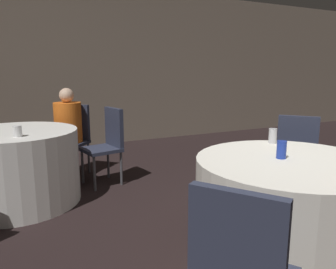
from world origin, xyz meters
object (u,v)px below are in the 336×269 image
object	(u,v)px
table_far	(18,167)
soda_can_silver	(273,136)
table_near	(287,212)
chair_far_northeast	(73,133)
soda_can_blue	(281,150)
chair_far_east	(108,139)
chair_near_northeast	(296,155)
person_orange_shirt	(65,133)
chair_near_southwest	(241,269)

from	to	relation	value
table_far	soda_can_silver	size ratio (longest dim) A/B	9.91
soda_can_silver	table_near	bearing A→B (deg)	-120.38
table_near	table_far	world-z (taller)	same
chair_far_northeast	soda_can_blue	world-z (taller)	chair_far_northeast
table_near	chair_far_east	bearing A→B (deg)	106.23
chair_near_northeast	person_orange_shirt	world-z (taller)	person_orange_shirt
soda_can_blue	chair_near_northeast	bearing A→B (deg)	36.70
table_near	person_orange_shirt	distance (m)	2.84
table_far	chair_near_northeast	bearing A→B (deg)	-28.52
chair_far_east	table_near	bearing A→B (deg)	-174.62
chair_near_southwest	soda_can_blue	xyz separation A→B (m)	(0.84, 0.64, 0.28)
table_near	soda_can_silver	size ratio (longest dim) A/B	10.40
chair_far_east	person_orange_shirt	world-z (taller)	person_orange_shirt
table_far	chair_near_southwest	world-z (taller)	chair_near_southwest
table_near	person_orange_shirt	size ratio (longest dim) A/B	1.12
chair_near_northeast	chair_far_east	distance (m)	2.09
table_far	person_orange_shirt	xyz separation A→B (m)	(0.58, 0.63, 0.20)
table_near	chair_far_northeast	world-z (taller)	chair_far_northeast
table_far	chair_far_northeast	world-z (taller)	chair_far_northeast
person_orange_shirt	soda_can_silver	bearing A→B (deg)	164.05
chair_near_northeast	soda_can_blue	distance (m)	1.07
chair_near_northeast	person_orange_shirt	bearing A→B (deg)	3.33
chair_near_northeast	chair_far_northeast	world-z (taller)	same
soda_can_silver	chair_near_southwest	bearing A→B (deg)	-137.64
chair_far_east	soda_can_blue	world-z (taller)	chair_far_east
chair_near_southwest	chair_far_east	size ratio (longest dim) A/B	1.00
table_near	person_orange_shirt	world-z (taller)	person_orange_shirt
table_far	chair_near_northeast	world-z (taller)	chair_near_northeast
chair_far_northeast	person_orange_shirt	world-z (taller)	person_orange_shirt
chair_far_northeast	soda_can_blue	distance (m)	2.86
chair_near_southwest	chair_far_northeast	bearing A→B (deg)	147.44
chair_near_southwest	soda_can_blue	bearing A→B (deg)	93.54
table_near	soda_can_blue	size ratio (longest dim) A/B	10.40
person_orange_shirt	soda_can_silver	size ratio (longest dim) A/B	9.26
soda_can_silver	person_orange_shirt	bearing A→B (deg)	121.21
chair_near_southwest	chair_far_east	bearing A→B (deg)	141.36
table_near	chair_near_southwest	xyz separation A→B (m)	(-0.87, -0.58, 0.16)
chair_far_east	soda_can_blue	bearing A→B (deg)	-174.94
chair_near_northeast	soda_can_blue	world-z (taller)	chair_near_northeast
table_far	chair_far_east	world-z (taller)	chair_far_east
table_near	soda_can_blue	xyz separation A→B (m)	(-0.03, 0.06, 0.44)
table_near	soda_can_silver	distance (m)	0.68
chair_far_east	person_orange_shirt	size ratio (longest dim) A/B	0.80
soda_can_silver	table_far	bearing A→B (deg)	140.77
chair_near_southwest	chair_near_northeast	bearing A→B (deg)	93.18
table_near	soda_can_silver	bearing A→B (deg)	59.62
chair_near_southwest	table_far	bearing A→B (deg)	162.68
chair_near_southwest	chair_far_northeast	xyz separation A→B (m)	(-0.08, 3.34, 0.00)
soda_can_silver	chair_far_east	bearing A→B (deg)	117.33
table_near	chair_far_northeast	bearing A→B (deg)	109.00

